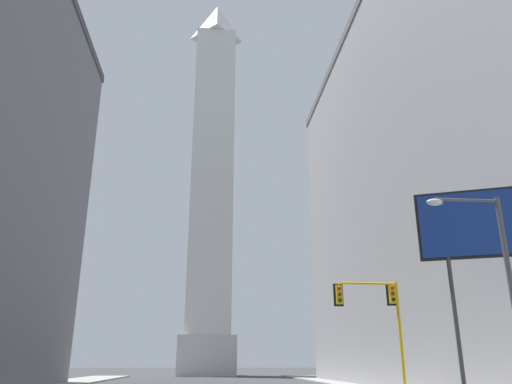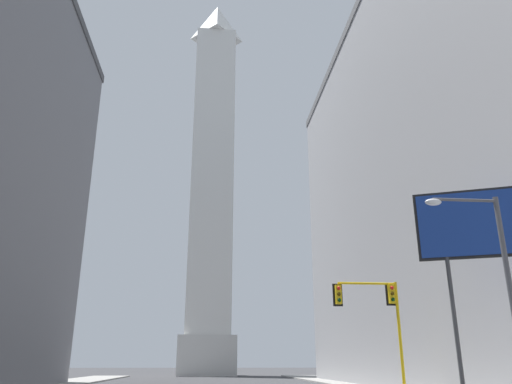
{
  "view_description": "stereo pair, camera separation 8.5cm",
  "coord_description": "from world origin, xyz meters",
  "px_view_note": "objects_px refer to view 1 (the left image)",
  "views": [
    {
      "loc": [
        -0.06,
        -2.06,
        1.92
      ],
      "look_at": [
        5.41,
        55.78,
        21.81
      ],
      "focal_mm": 35.0,
      "sensor_mm": 36.0,
      "label": 1
    },
    {
      "loc": [
        0.02,
        -2.07,
        1.92
      ],
      "look_at": [
        5.41,
        55.78,
        21.81
      ],
      "focal_mm": 35.0,
      "sensor_mm": 36.0,
      "label": 2
    }
  ],
  "objects_px": {
    "billboard_sign": "(504,227)",
    "street_lamp": "(497,276)",
    "obelisk": "(212,176)",
    "traffic_light_mid_right": "(378,309)"
  },
  "relations": [
    {
      "from": "traffic_light_mid_right",
      "to": "street_lamp",
      "type": "xyz_separation_m",
      "value": [
        0.61,
        -11.65,
        0.04
      ]
    },
    {
      "from": "billboard_sign",
      "to": "street_lamp",
      "type": "bearing_deg",
      "value": -132.54
    },
    {
      "from": "traffic_light_mid_right",
      "to": "billboard_sign",
      "type": "height_order",
      "value": "billboard_sign"
    },
    {
      "from": "street_lamp",
      "to": "billboard_sign",
      "type": "xyz_separation_m",
      "value": [
        1.93,
        2.1,
        2.47
      ]
    },
    {
      "from": "obelisk",
      "to": "street_lamp",
      "type": "relative_size",
      "value": 8.42
    },
    {
      "from": "obelisk",
      "to": "street_lamp",
      "type": "height_order",
      "value": "obelisk"
    },
    {
      "from": "obelisk",
      "to": "traffic_light_mid_right",
      "type": "relative_size",
      "value": 10.39
    },
    {
      "from": "obelisk",
      "to": "billboard_sign",
      "type": "distance_m",
      "value": 66.56
    },
    {
      "from": "obelisk",
      "to": "billboard_sign",
      "type": "relative_size",
      "value": 7.34
    },
    {
      "from": "traffic_light_mid_right",
      "to": "billboard_sign",
      "type": "bearing_deg",
      "value": -75.07
    }
  ]
}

